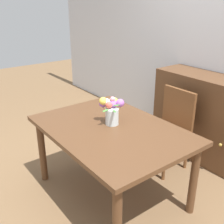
{
  "coord_description": "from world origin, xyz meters",
  "views": [
    {
      "loc": [
        1.76,
        -1.33,
        1.8
      ],
      "look_at": [
        -0.06,
        0.05,
        0.85
      ],
      "focal_mm": 43.82,
      "sensor_mm": 36.0,
      "label": 1
    }
  ],
  "objects_px": {
    "flower_vase": "(111,109)",
    "dining_table": "(111,137)",
    "dresser": "(210,120)",
    "chair_far": "(171,124)"
  },
  "relations": [
    {
      "from": "dining_table",
      "to": "chair_far",
      "type": "distance_m",
      "value": 0.85
    },
    {
      "from": "flower_vase",
      "to": "chair_far",
      "type": "bearing_deg",
      "value": 85.84
    },
    {
      "from": "dresser",
      "to": "flower_vase",
      "type": "height_order",
      "value": "dresser"
    },
    {
      "from": "dining_table",
      "to": "chair_far",
      "type": "relative_size",
      "value": 1.58
    },
    {
      "from": "dining_table",
      "to": "dresser",
      "type": "bearing_deg",
      "value": 83.61
    },
    {
      "from": "chair_far",
      "to": "dresser",
      "type": "height_order",
      "value": "dresser"
    },
    {
      "from": "flower_vase",
      "to": "dining_table",
      "type": "bearing_deg",
      "value": -35.56
    },
    {
      "from": "dining_table",
      "to": "flower_vase",
      "type": "distance_m",
      "value": 0.25
    },
    {
      "from": "dining_table",
      "to": "flower_vase",
      "type": "bearing_deg",
      "value": 144.44
    },
    {
      "from": "chair_far",
      "to": "flower_vase",
      "type": "bearing_deg",
      "value": 85.84
    }
  ]
}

